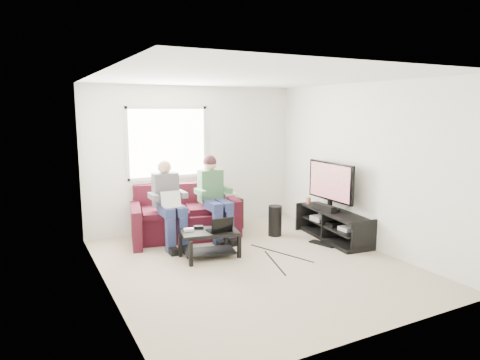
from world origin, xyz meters
The scene contains 26 objects.
floor centered at (0.00, 0.00, 0.00)m, with size 4.50×4.50×0.00m, color #C3B697.
ceiling centered at (0.00, 0.00, 2.60)m, with size 4.50×4.50×0.00m, color white.
wall_back centered at (0.00, 2.25, 1.30)m, with size 4.50×4.50×0.00m, color white.
wall_front centered at (0.00, -2.25, 1.30)m, with size 4.50×4.50×0.00m, color white.
wall_left centered at (-2.00, 0.00, 1.30)m, with size 4.50×4.50×0.00m, color white.
wall_right centered at (2.00, 0.00, 1.30)m, with size 4.50×4.50×0.00m, color white.
window centered at (-0.50, 2.23, 1.60)m, with size 1.48×0.04×1.28m.
sofa centered at (-0.38, 1.73, 0.33)m, with size 2.08×1.21×0.89m.
person_left centered at (-0.78, 1.39, 0.76)m, with size 0.40×0.70×1.37m.
person_right centered at (0.02, 1.41, 0.82)m, with size 0.40×0.71×1.41m.
laptop_silver centered at (-0.78, 1.20, 0.74)m, with size 0.32×0.22×0.24m, color silver, non-canonical shape.
coffee_table centered at (-0.44, 0.55, 0.30)m, with size 0.91×0.67×0.41m.
laptop_black centered at (-0.32, 0.47, 0.53)m, with size 0.34×0.24×0.24m, color black, non-canonical shape.
controller_a centered at (-0.72, 0.67, 0.43)m, with size 0.14×0.09×0.04m, color silver.
controller_b centered at (-0.54, 0.73, 0.43)m, with size 0.14×0.09×0.04m, color black.
controller_c centered at (-0.14, 0.70, 0.43)m, with size 0.14×0.09×0.04m, color gray.
tv_stand centered at (1.77, 0.40, 0.22)m, with size 0.63×1.56×0.50m.
tv centered at (1.77, 0.50, 0.96)m, with size 0.12×1.10×0.81m.
soundbar centered at (1.65, 0.50, 0.55)m, with size 0.12×0.50×0.10m, color black.
drink_cup centered at (1.72, 1.03, 0.56)m, with size 0.08×0.08×0.12m, color #975F41.
console_white centered at (1.77, 0.00, 0.30)m, with size 0.30×0.22×0.06m, color silver.
console_grey centered at (1.77, 0.70, 0.31)m, with size 0.34×0.26×0.08m, color gray.
console_black centered at (1.77, 0.35, 0.30)m, with size 0.38×0.30×0.07m, color black.
subwoofer centered at (1.02, 1.05, 0.27)m, with size 0.23×0.23×0.53m, color black.
keyboard_floor centered at (1.45, 0.25, 0.01)m, with size 0.15×0.45×0.03m, color black.
end_table centered at (0.54, 1.86, 0.30)m, with size 0.38×0.38×0.66m.
Camera 1 is at (-2.85, -5.09, 2.18)m, focal length 32.00 mm.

